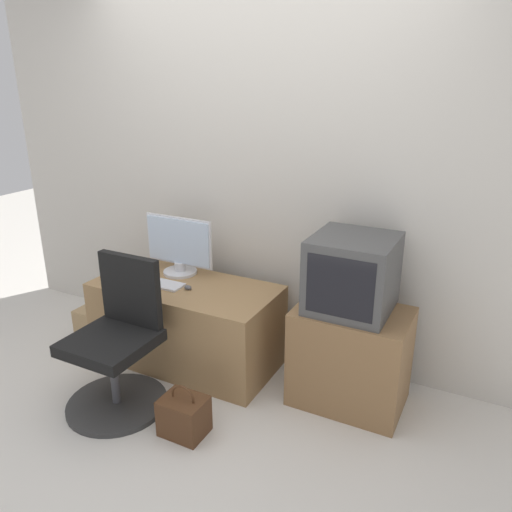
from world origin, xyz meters
The scene contains 12 objects.
ground_plane centered at (0.00, 0.00, 0.00)m, with size 12.00×12.00×0.00m, color beige.
wall_back centered at (0.00, 1.32, 1.30)m, with size 4.40×0.05×2.60m.
desk centered at (-0.33, 0.88, 0.28)m, with size 1.24×0.60×0.57m.
side_stand centered at (0.81, 0.93, 0.30)m, with size 0.66×0.45×0.61m.
main_monitor centered at (-0.48, 1.04, 0.76)m, with size 0.53×0.24×0.41m.
keyboard centered at (-0.46, 0.81, 0.57)m, with size 0.29×0.14×0.01m.
mouse centered at (-0.26, 0.82, 0.58)m, with size 0.05×0.04×0.03m.
crt_tv centered at (0.78, 0.96, 0.82)m, with size 0.46×0.47×0.44m.
office_chair centered at (-0.41, 0.29, 0.36)m, with size 0.60×0.60×0.90m.
cardboard_box_lower centered at (-1.14, 0.80, 0.12)m, with size 0.20×0.21×0.24m.
handbag centered at (0.09, 0.23, 0.11)m, with size 0.25×0.20×0.31m.
book centered at (-1.15, 0.58, 0.01)m, with size 0.17×0.11×0.02m.
Camera 1 is at (1.49, -1.63, 1.88)m, focal length 35.00 mm.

